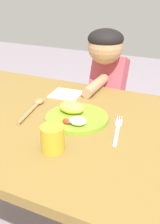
{
  "coord_description": "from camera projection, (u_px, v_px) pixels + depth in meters",
  "views": [
    {
      "loc": [
        0.38,
        -0.82,
        1.25
      ],
      "look_at": [
        -0.03,
        0.06,
        0.77
      ],
      "focal_mm": 43.19,
      "sensor_mm": 36.0,
      "label": 1
    }
  ],
  "objects": [
    {
      "name": "person",
      "position": [
        107.0,
        104.0,
        1.57
      ],
      "size": [
        0.18,
        0.42,
        1.03
      ],
      "rotation": [
        0.0,
        0.0,
        3.14
      ],
      "color": "#39506A",
      "rests_on": "ground_plane"
    },
    {
      "name": "plate",
      "position": [
        75.0,
        115.0,
        1.06
      ],
      "size": [
        0.25,
        0.25,
        0.06
      ],
      "color": "#83BB2C",
      "rests_on": "dining_table"
    },
    {
      "name": "spoon",
      "position": [
        34.0,
        107.0,
        1.15
      ],
      "size": [
        0.07,
        0.24,
        0.02
      ],
      "rotation": [
        0.0,
        0.0,
        1.75
      ],
      "color": "#BD814F",
      "rests_on": "dining_table"
    },
    {
      "name": "drinking_cup",
      "position": [
        53.0,
        138.0,
        0.86
      ],
      "size": [
        0.08,
        0.08,
        0.09
      ],
      "primitive_type": "cylinder",
      "color": "gold",
      "rests_on": "dining_table"
    },
    {
      "name": "dining_table",
      "position": [
        81.0,
        145.0,
        1.07
      ],
      "size": [
        1.47,
        0.83,
        0.75
      ],
      "color": "olive",
      "rests_on": "ground_plane"
    },
    {
      "name": "fork",
      "position": [
        118.0,
        130.0,
        0.99
      ],
      "size": [
        0.07,
        0.22,
        0.01
      ],
      "rotation": [
        0.0,
        0.0,
        1.8
      ],
      "color": "silver",
      "rests_on": "dining_table"
    },
    {
      "name": "napkin",
      "position": [
        66.0,
        94.0,
        1.3
      ],
      "size": [
        0.15,
        0.14,
        0.0
      ],
      "primitive_type": "cube",
      "rotation": [
        0.0,
        0.0,
        0.07
      ],
      "color": "white",
      "rests_on": "dining_table"
    }
  ]
}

